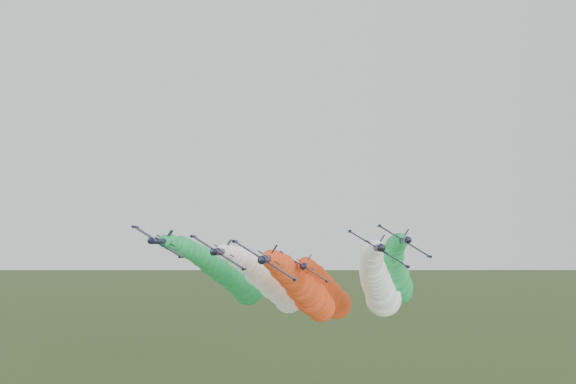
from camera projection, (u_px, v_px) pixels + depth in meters
name	position (u px, v px, depth m)	size (l,w,h in m)	color
jet_lead	(307.00, 292.00, 109.02)	(13.25, 65.15, 17.42)	black
jet_inner_left	(272.00, 284.00, 119.66)	(13.45, 65.36, 17.62)	black
jet_inner_right	(378.00, 285.00, 114.70)	(14.05, 65.96, 18.22)	black
jet_outer_left	(229.00, 276.00, 127.65)	(13.85, 65.76, 18.03)	black
jet_outer_right	(396.00, 276.00, 125.37)	(13.43, 65.34, 17.60)	black
jet_trail	(327.00, 292.00, 131.17)	(13.84, 65.75, 18.02)	black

